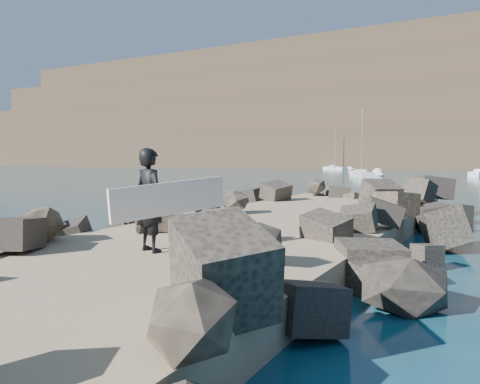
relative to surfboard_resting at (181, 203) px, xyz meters
The scene contains 9 objects.
ground 2.81m from the surfboard_resting, ahead, with size 800.00×800.00×0.00m, color #0F384C.
jetty 3.53m from the surfboard_resting, 41.23° to the right, with size 6.00×26.00×0.60m, color #8C7759.
riprap_left 1.88m from the surfboard_resting, 99.75° to the right, with size 2.60×22.00×1.00m, color black.
riprap_right 5.80m from the surfboard_resting, 17.89° to the right, with size 2.60×22.00×1.00m, color black.
surfboard_resting is the anchor object (origin of this frame).
surfer_with_board 4.84m from the surfboard_resting, 59.81° to the right, with size 1.29×2.16×1.85m.
sailboat_a 50.57m from the surfboard_resting, 98.70° to the left, with size 4.84×7.36×8.93m.
sailboat_b 59.48m from the surfboard_resting, 84.39° to the left, with size 2.75×6.37×7.59m.
sailboat_e 90.52m from the surfboard_resting, 104.66° to the left, with size 6.51×5.38×8.41m.
Camera 1 is at (5.15, -10.37, 2.25)m, focal length 35.00 mm.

